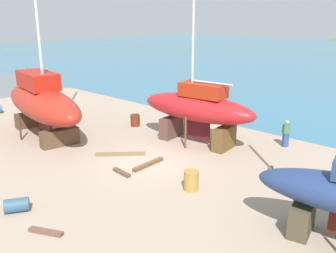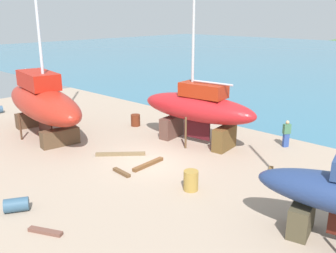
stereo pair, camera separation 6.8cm
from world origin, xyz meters
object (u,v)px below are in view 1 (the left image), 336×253
(worker, at_px, (286,133))
(sailboat_small_center, at_px, (198,108))
(barrel_tipped_left, at_px, (135,120))
(barrel_rust_mid, at_px, (59,106))
(barrel_rust_far, at_px, (191,180))
(barrel_ochre, at_px, (17,205))
(sailboat_far_slipway, at_px, (42,102))

(worker, bearing_deg, sailboat_small_center, 67.27)
(barrel_tipped_left, bearing_deg, barrel_rust_mid, -169.98)
(barrel_rust_far, bearing_deg, barrel_ochre, -121.74)
(barrel_ochre, bearing_deg, sailboat_far_slipway, 144.26)
(barrel_ochre, bearing_deg, barrel_tipped_left, 115.74)
(sailboat_far_slipway, bearing_deg, barrel_tipped_left, 73.11)
(barrel_rust_far, height_order, barrel_rust_mid, barrel_rust_far)
(worker, distance_m, barrel_rust_mid, 18.32)
(barrel_rust_far, relative_size, barrel_ochre, 0.99)
(sailboat_small_center, relative_size, barrel_rust_far, 13.77)
(barrel_ochre, xyz_separation_m, barrel_tipped_left, (-5.53, 11.47, 0.13))
(sailboat_small_center, bearing_deg, barrel_rust_far, 120.00)
(sailboat_small_center, height_order, barrel_tipped_left, sailboat_small_center)
(worker, relative_size, barrel_ochre, 1.74)
(barrel_tipped_left, relative_size, barrel_rust_mid, 0.99)
(barrel_ochre, bearing_deg, barrel_rust_far, 58.26)
(sailboat_far_slipway, distance_m, worker, 15.43)
(sailboat_far_slipway, distance_m, barrel_rust_mid, 6.78)
(sailboat_far_slipway, distance_m, barrel_tipped_left, 6.43)
(sailboat_far_slipway, relative_size, barrel_rust_mid, 21.01)
(sailboat_far_slipway, height_order, barrel_tipped_left, sailboat_far_slipway)
(sailboat_small_center, relative_size, sailboat_far_slipway, 0.73)
(sailboat_far_slipway, distance_m, barrel_ochre, 10.42)
(sailboat_far_slipway, height_order, barrel_rust_mid, sailboat_far_slipway)
(barrel_ochre, distance_m, barrel_tipped_left, 12.73)
(sailboat_small_center, distance_m, worker, 5.51)
(worker, bearing_deg, barrel_rust_mid, 46.43)
(barrel_rust_far, relative_size, barrel_tipped_left, 1.13)
(sailboat_small_center, xyz_separation_m, barrel_tipped_left, (-5.54, -0.13, -1.81))
(barrel_tipped_left, bearing_deg, sailboat_far_slipway, -116.81)
(barrel_ochre, bearing_deg, worker, 73.46)
(barrel_rust_mid, bearing_deg, barrel_tipped_left, 10.02)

